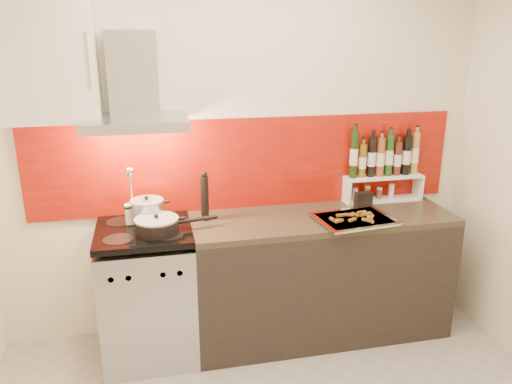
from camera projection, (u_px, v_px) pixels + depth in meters
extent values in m
cube|color=silver|center=(242.00, 152.00, 3.47)|extent=(3.40, 0.02, 2.60)
cube|color=maroon|center=(250.00, 163.00, 3.49)|extent=(3.00, 0.02, 0.64)
cube|color=#B7B7BA|center=(148.00, 297.00, 3.31)|extent=(0.60, 0.60, 0.84)
cube|color=black|center=(150.00, 333.00, 3.07)|extent=(0.50, 0.02, 0.40)
cube|color=#B7B7BA|center=(146.00, 276.00, 2.95)|extent=(0.56, 0.02, 0.12)
cube|color=#FF190C|center=(146.00, 276.00, 2.95)|extent=(0.10, 0.01, 0.04)
cube|color=black|center=(144.00, 231.00, 3.17)|extent=(0.60, 0.60, 0.04)
cube|color=black|center=(320.00, 277.00, 3.56)|extent=(1.80, 0.60, 0.86)
cube|color=black|center=(322.00, 218.00, 3.42)|extent=(1.80, 0.60, 0.04)
cube|color=#B7B7BA|center=(136.00, 122.00, 3.01)|extent=(0.62, 0.50, 0.06)
cube|color=#B7B7BA|center=(133.00, 73.00, 3.06)|extent=(0.30, 0.18, 0.50)
sphere|color=#FFD18C|center=(111.00, 129.00, 2.99)|extent=(0.07, 0.07, 0.07)
sphere|color=#FFD18C|center=(161.00, 128.00, 3.05)|extent=(0.07, 0.07, 0.07)
cube|color=white|center=(33.00, 59.00, 2.85)|extent=(0.70, 0.35, 0.72)
cylinder|color=#B7B7BA|center=(147.00, 212.00, 3.23)|extent=(0.21, 0.21, 0.15)
cylinder|color=#99999E|center=(147.00, 201.00, 3.21)|extent=(0.21, 0.21, 0.01)
sphere|color=black|center=(146.00, 198.00, 3.20)|extent=(0.03, 0.03, 0.03)
cylinder|color=black|center=(157.00, 226.00, 3.08)|extent=(0.27, 0.27, 0.08)
cylinder|color=#99999E|center=(156.00, 219.00, 3.07)|extent=(0.27, 0.27, 0.01)
sphere|color=black|center=(156.00, 216.00, 3.06)|extent=(0.03, 0.03, 0.03)
cylinder|color=black|center=(198.00, 219.00, 3.17)|extent=(0.26, 0.07, 0.03)
cylinder|color=silver|center=(132.00, 215.00, 3.23)|extent=(0.08, 0.08, 0.14)
cylinder|color=silver|center=(131.00, 188.00, 3.17)|extent=(0.01, 0.07, 0.26)
sphere|color=silver|center=(129.00, 171.00, 3.09)|extent=(0.06, 0.06, 0.06)
cylinder|color=black|center=(205.00, 199.00, 3.29)|extent=(0.05, 0.05, 0.30)
sphere|color=black|center=(204.00, 174.00, 3.24)|extent=(0.04, 0.04, 0.04)
cube|color=white|center=(381.00, 199.00, 3.73)|extent=(0.59, 0.16, 0.01)
cube|color=white|center=(346.00, 191.00, 3.64)|extent=(0.01, 0.16, 0.17)
cube|color=white|center=(417.00, 186.00, 3.76)|extent=(0.02, 0.16, 0.17)
cube|color=white|center=(383.00, 177.00, 3.67)|extent=(0.59, 0.16, 0.02)
cylinder|color=black|center=(354.00, 154.00, 3.57)|extent=(0.06, 0.06, 0.34)
cylinder|color=brown|center=(362.00, 161.00, 3.60)|extent=(0.06, 0.06, 0.24)
cylinder|color=black|center=(372.00, 157.00, 3.61)|extent=(0.06, 0.06, 0.29)
cylinder|color=brown|center=(380.00, 157.00, 3.62)|extent=(0.06, 0.06, 0.28)
cylinder|color=#1B3E16|center=(389.00, 155.00, 3.63)|extent=(0.06, 0.06, 0.30)
cylinder|color=#501E15|center=(398.00, 158.00, 3.66)|extent=(0.06, 0.06, 0.25)
cylinder|color=black|center=(407.00, 155.00, 3.66)|extent=(0.06, 0.06, 0.29)
cylinder|color=olive|center=(415.00, 153.00, 3.67)|extent=(0.05, 0.05, 0.31)
cylinder|color=beige|center=(355.00, 195.00, 3.67)|extent=(0.04, 0.04, 0.08)
cylinder|color=#AA511C|center=(367.00, 193.00, 3.69)|extent=(0.04, 0.04, 0.09)
cylinder|color=brown|center=(379.00, 194.00, 3.71)|extent=(0.04, 0.04, 0.07)
cylinder|color=silver|center=(391.00, 192.00, 3.73)|extent=(0.04, 0.04, 0.09)
cube|color=black|center=(363.00, 199.00, 3.55)|extent=(0.13, 0.06, 0.11)
cube|color=silver|center=(354.00, 220.00, 3.31)|extent=(0.52, 0.42, 0.01)
cube|color=silver|center=(354.00, 218.00, 3.30)|extent=(0.54, 0.44, 0.01)
cube|color=red|center=(354.00, 218.00, 3.30)|extent=(0.47, 0.37, 0.01)
cube|color=brown|center=(367.00, 214.00, 3.36)|extent=(0.05, 0.06, 0.02)
cube|color=brown|center=(358.00, 215.00, 3.34)|extent=(0.06, 0.06, 0.02)
cube|color=brown|center=(352.00, 220.00, 3.25)|extent=(0.07, 0.04, 0.02)
cube|color=brown|center=(362.00, 212.00, 3.39)|extent=(0.07, 0.03, 0.02)
cube|color=brown|center=(367.00, 220.00, 3.25)|extent=(0.06, 0.06, 0.02)
cube|color=brown|center=(371.00, 214.00, 3.35)|extent=(0.03, 0.07, 0.02)
cube|color=brown|center=(339.00, 221.00, 3.23)|extent=(0.07, 0.04, 0.02)
cube|color=brown|center=(341.00, 215.00, 3.33)|extent=(0.07, 0.02, 0.02)
cube|color=brown|center=(368.00, 218.00, 3.29)|extent=(0.04, 0.07, 0.02)
cube|color=brown|center=(337.00, 220.00, 3.24)|extent=(0.07, 0.03, 0.02)
cube|color=brown|center=(371.00, 221.00, 3.23)|extent=(0.02, 0.06, 0.02)
cube|color=brown|center=(333.00, 220.00, 3.25)|extent=(0.03, 0.07, 0.02)
cube|color=brown|center=(355.00, 215.00, 3.34)|extent=(0.05, 0.06, 0.02)
cube|color=brown|center=(372.00, 217.00, 3.30)|extent=(0.05, 0.06, 0.02)
cube|color=brown|center=(361.00, 215.00, 3.34)|extent=(0.07, 0.03, 0.02)
cube|color=brown|center=(349.00, 215.00, 3.34)|extent=(0.07, 0.04, 0.02)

